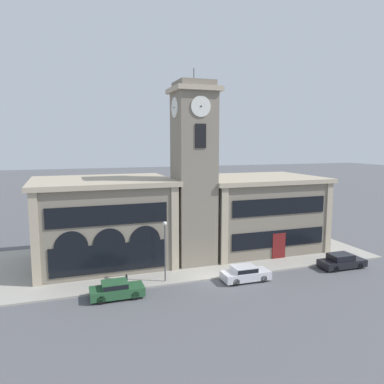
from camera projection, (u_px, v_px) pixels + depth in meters
The scene contains 10 objects.
ground_plane at pixel (213, 280), 32.95m from camera, with size 300.00×300.00×0.00m, color #56565B.
sidewalk_kerb at pixel (186, 255), 40.06m from camera, with size 38.20×15.21×0.15m.
clock_tower at pixel (194, 174), 36.51m from camera, with size 4.41×4.41×18.98m.
town_hall_left_wing at pixel (103, 221), 37.28m from camera, with size 13.41×10.69×8.47m.
town_hall_right_wing at pixel (256, 212), 42.88m from camera, with size 13.64×10.69×8.19m.
parked_car_near at pixel (116, 289), 29.03m from camera, with size 4.16×1.80×1.35m.
parked_car_mid at pixel (245, 273), 32.66m from camera, with size 4.23×1.85×1.34m.
parked_car_far at pixel (341, 261), 36.02m from camera, with size 4.53×1.90×1.40m.
street_lamp at pixel (165, 242), 31.84m from camera, with size 0.36×0.36×5.25m.
bollard at pixel (127, 281), 30.99m from camera, with size 0.18×0.18×1.06m.
Camera 1 is at (-12.12, -29.28, 12.05)m, focal length 35.00 mm.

